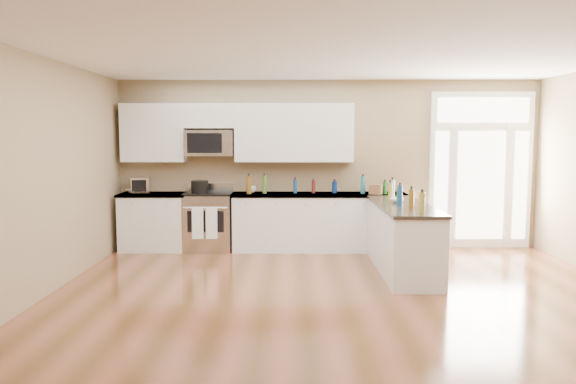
{
  "coord_description": "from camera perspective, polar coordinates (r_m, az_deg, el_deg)",
  "views": [
    {
      "loc": [
        -0.62,
        -5.42,
        1.89
      ],
      "look_at": [
        -0.66,
        2.0,
        1.13
      ],
      "focal_mm": 35.0,
      "sensor_mm": 36.0,
      "label": 1
    }
  ],
  "objects": [
    {
      "name": "upper_cabinet_right",
      "position": [
        9.26,
        0.62,
        6.03
      ],
      "size": [
        1.94,
        0.33,
        0.95
      ],
      "primitive_type": "cube",
      "color": "silver",
      "rests_on": "room_shell"
    },
    {
      "name": "kitchen_range",
      "position": [
        9.32,
        -8.08,
        -2.94
      ],
      "size": [
        0.77,
        0.69,
        1.08
      ],
      "color": "silver",
      "rests_on": "ground"
    },
    {
      "name": "entry_door",
      "position": [
        9.92,
        18.96,
        2.1
      ],
      "size": [
        1.7,
        0.1,
        2.6
      ],
      "color": "white",
      "rests_on": "ground"
    },
    {
      "name": "peninsula_cabinet",
      "position": [
        7.95,
        11.54,
        -4.84
      ],
      "size": [
        0.69,
        2.32,
        0.94
      ],
      "color": "silver",
      "rests_on": "ground"
    },
    {
      "name": "upper_cabinet_short",
      "position": [
        9.36,
        -7.93,
        7.66
      ],
      "size": [
        0.82,
        0.33,
        0.4
      ],
      "primitive_type": "cube",
      "color": "silver",
      "rests_on": "room_shell"
    },
    {
      "name": "upper_cabinet_left",
      "position": [
        9.53,
        -13.48,
        5.87
      ],
      "size": [
        1.04,
        0.33,
        0.95
      ],
      "primitive_type": "cube",
      "color": "silver",
      "rests_on": "room_shell"
    },
    {
      "name": "bowl_left",
      "position": [
        9.67,
        -15.51,
        0.12
      ],
      "size": [
        0.25,
        0.25,
        0.05
      ],
      "primitive_type": "imported",
      "rotation": [
        0.0,
        0.0,
        0.17
      ],
      "color": "white",
      "rests_on": "back_cabinet_left"
    },
    {
      "name": "back_cabinet_right",
      "position": [
        9.24,
        3.19,
        -3.23
      ],
      "size": [
        2.85,
        0.66,
        0.94
      ],
      "color": "silver",
      "rests_on": "ground"
    },
    {
      "name": "microwave",
      "position": [
        9.32,
        -7.94,
        4.96
      ],
      "size": [
        0.78,
        0.41,
        0.42
      ],
      "color": "silver",
      "rests_on": "room_shell"
    },
    {
      "name": "ground",
      "position": [
        5.78,
        6.62,
        -13.31
      ],
      "size": [
        8.0,
        8.0,
        0.0
      ],
      "primitive_type": "plane",
      "color": "#593619"
    },
    {
      "name": "counter_bottles",
      "position": [
        8.5,
        6.19,
        0.22
      ],
      "size": [
        2.36,
        2.46,
        0.29
      ],
      "color": "#19591E",
      "rests_on": "back_cabinet_right"
    },
    {
      "name": "cardboard_box",
      "position": [
        9.12,
        8.9,
        0.28
      ],
      "size": [
        0.24,
        0.2,
        0.16
      ],
      "primitive_type": "cube",
      "rotation": [
        0.0,
        0.0,
        -0.37
      ],
      "color": "brown",
      "rests_on": "back_cabinet_right"
    },
    {
      "name": "back_cabinet_left",
      "position": [
        9.5,
        -13.42,
        -3.13
      ],
      "size": [
        1.1,
        0.66,
        0.94
      ],
      "color": "silver",
      "rests_on": "ground"
    },
    {
      "name": "bowl_peninsula",
      "position": [
        8.07,
        11.02,
        -0.84
      ],
      "size": [
        0.21,
        0.21,
        0.06
      ],
      "primitive_type": "imported",
      "rotation": [
        0.0,
        0.0,
        0.1
      ],
      "color": "white",
      "rests_on": "peninsula_cabinet"
    },
    {
      "name": "room_shell",
      "position": [
        5.46,
        6.83,
        3.88
      ],
      "size": [
        8.0,
        8.0,
        8.0
      ],
      "color": "#95815E",
      "rests_on": "ground"
    },
    {
      "name": "cup_counter",
      "position": [
        9.3,
        -3.72,
        0.29
      ],
      "size": [
        0.18,
        0.18,
        0.11
      ],
      "primitive_type": "imported",
      "rotation": [
        0.0,
        0.0,
        0.39
      ],
      "color": "white",
      "rests_on": "back_cabinet_right"
    },
    {
      "name": "toaster_oven",
      "position": [
        9.57,
        -14.71,
        0.69
      ],
      "size": [
        0.31,
        0.26,
        0.25
      ],
      "primitive_type": "cube",
      "rotation": [
        0.0,
        0.0,
        0.1
      ],
      "color": "silver",
      "rests_on": "back_cabinet_left"
    },
    {
      "name": "stockpot",
      "position": [
        9.21,
        -8.96,
        0.57
      ],
      "size": [
        0.3,
        0.3,
        0.22
      ],
      "primitive_type": "cylinder",
      "rotation": [
        0.0,
        0.0,
        0.06
      ],
      "color": "black",
      "rests_on": "kitchen_range"
    }
  ]
}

